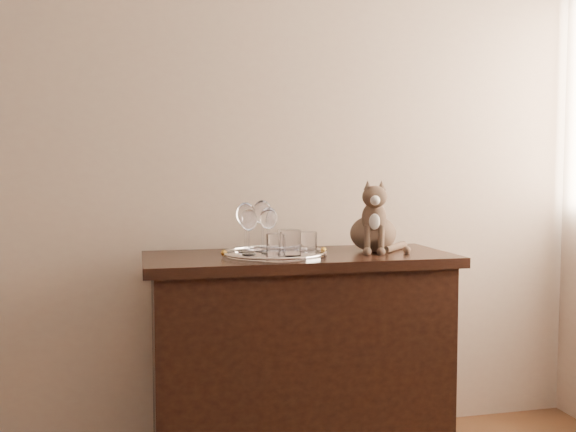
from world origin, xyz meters
name	(u,v)px	position (x,y,z in m)	size (l,w,h in m)	color
wall_back	(140,128)	(0.00, 2.25, 1.35)	(4.00, 0.10, 2.70)	tan
sideboard	(299,361)	(0.60, 1.94, 0.42)	(1.20, 0.50, 0.85)	black
tray	(275,255)	(0.50, 1.91, 0.85)	(0.40, 0.40, 0.01)	silver
wine_glass_a	(246,227)	(0.39, 1.98, 0.96)	(0.07, 0.07, 0.20)	white
wine_glass_b	(262,225)	(0.47, 2.03, 0.96)	(0.08, 0.08, 0.20)	silver
wine_glass_c	(249,232)	(0.40, 1.92, 0.94)	(0.07, 0.07, 0.17)	white
wine_glass_d	(269,230)	(0.47, 1.92, 0.95)	(0.07, 0.07, 0.18)	white
tumbler_a	(289,243)	(0.54, 1.84, 0.91)	(0.09, 0.09, 0.10)	white
tumbler_b	(276,245)	(0.49, 1.84, 0.90)	(0.08, 0.08, 0.09)	silver
tumbler_c	(308,242)	(0.63, 1.94, 0.90)	(0.07, 0.07, 0.08)	silver
cat	(373,216)	(0.92, 1.97, 0.99)	(0.29, 0.27, 0.29)	brown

